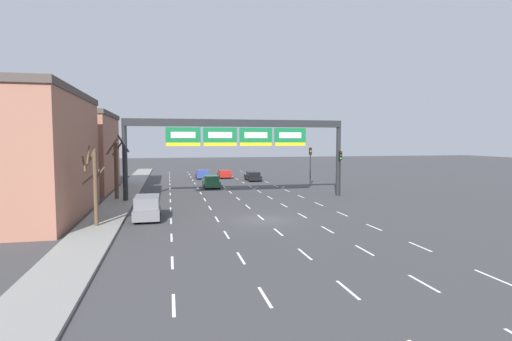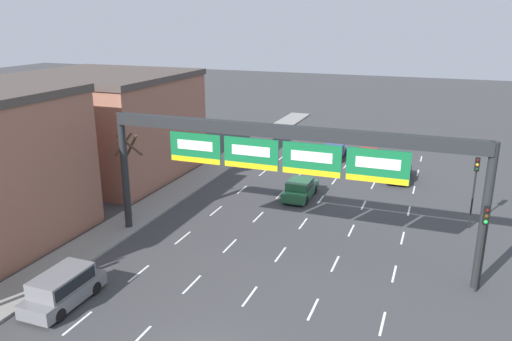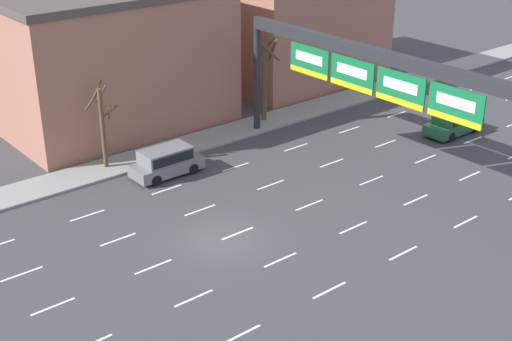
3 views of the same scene
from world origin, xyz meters
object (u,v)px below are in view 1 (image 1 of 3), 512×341
at_px(car_red, 224,174).
at_px(suv_grey, 147,206).
at_px(sign_gantry, 238,133).
at_px(tree_bare_closest, 117,166).
at_px(tree_bare_second, 94,183).
at_px(traffic_light_near_gantry, 340,164).
at_px(traffic_light_mid_block, 310,159).
at_px(car_blue, 202,174).
at_px(car_green, 211,181).
at_px(car_black, 253,176).

distance_m(car_red, suv_grey, 32.83).
height_order(car_red, suv_grey, suv_grey).
xyz_separation_m(sign_gantry, tree_bare_closest, (-11.63, 1.53, -3.15)).
distance_m(sign_gantry, tree_bare_closest, 12.14).
bearing_deg(car_red, tree_bare_second, -111.46).
distance_m(traffic_light_near_gantry, traffic_light_mid_block, 8.65).
distance_m(car_blue, traffic_light_near_gantry, 25.89).
bearing_deg(suv_grey, traffic_light_near_gantry, 24.01).
distance_m(traffic_light_near_gantry, tree_bare_second, 24.69).
bearing_deg(car_green, car_blue, 90.26).
bearing_deg(traffic_light_near_gantry, traffic_light_mid_block, 90.81).
bearing_deg(car_red, car_blue, -176.18).
xyz_separation_m(car_red, car_blue, (-3.39, -0.23, 0.06)).
relative_size(suv_grey, traffic_light_mid_block, 0.88).
bearing_deg(tree_bare_second, car_green, 64.93).
bearing_deg(tree_bare_second, traffic_light_near_gantry, 25.86).
xyz_separation_m(car_blue, car_black, (6.85, -4.92, -0.01)).
bearing_deg(traffic_light_mid_block, car_green, 172.30).
distance_m(sign_gantry, traffic_light_near_gantry, 11.18).
relative_size(car_black, tree_bare_second, 0.84).
bearing_deg(car_black, suv_grey, -117.24).
bearing_deg(car_black, traffic_light_near_gantry, -72.51).
bearing_deg(traffic_light_mid_block, tree_bare_closest, -163.27).
height_order(suv_grey, car_green, suv_grey).
bearing_deg(traffic_light_mid_block, car_blue, 131.44).
relative_size(car_red, car_black, 0.88).
height_order(car_black, car_green, car_green).
distance_m(car_black, car_green, 10.01).
height_order(sign_gantry, car_blue, sign_gantry).
relative_size(sign_gantry, tree_bare_second, 4.11).
bearing_deg(tree_bare_closest, traffic_light_near_gantry, -5.03).
relative_size(car_red, car_blue, 0.92).
relative_size(suv_grey, traffic_light_near_gantry, 0.92).
height_order(car_black, traffic_light_near_gantry, traffic_light_near_gantry).
relative_size(suv_grey, tree_bare_second, 0.81).
height_order(sign_gantry, traffic_light_near_gantry, sign_gantry).
height_order(car_red, car_green, car_green).
height_order(suv_grey, traffic_light_near_gantry, traffic_light_near_gantry).
distance_m(car_green, tree_bare_second, 23.36).
distance_m(car_red, car_green, 12.93).
bearing_deg(traffic_light_near_gantry, tree_bare_closest, 174.97).
distance_m(suv_grey, traffic_light_mid_block, 25.62).
relative_size(car_black, tree_bare_closest, 0.72).
xyz_separation_m(traffic_light_near_gantry, tree_bare_closest, (-22.35, 1.97, -0.01)).
distance_m(car_blue, car_black, 8.43).
xyz_separation_m(traffic_light_near_gantry, tree_bare_second, (-22.22, -10.77, -0.38)).
bearing_deg(sign_gantry, tree_bare_closest, 172.52).
bearing_deg(traffic_light_mid_block, sign_gantry, -142.26).
bearing_deg(car_green, tree_bare_closest, -140.17).
xyz_separation_m(traffic_light_mid_block, tree_bare_closest, (-22.23, -6.68, -0.16)).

